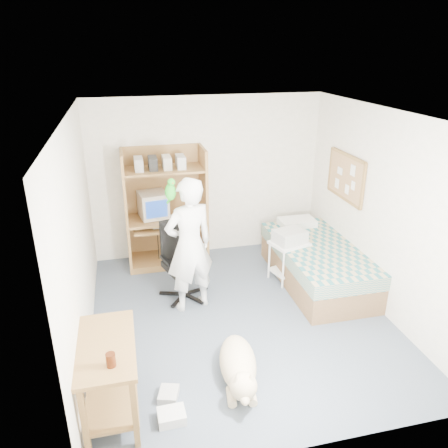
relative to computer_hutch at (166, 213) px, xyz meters
name	(u,v)px	position (x,y,z in m)	size (l,w,h in m)	color
floor	(240,316)	(0.70, -1.74, -0.82)	(4.00, 4.00, 0.00)	#46525F
wall_back	(207,178)	(0.70, 0.26, 0.43)	(3.60, 0.02, 2.50)	beige
wall_right	(381,212)	(2.50, -1.74, 0.43)	(0.02, 4.00, 2.50)	beige
wall_left	(78,240)	(-1.10, -1.74, 0.43)	(0.02, 4.00, 2.50)	beige
ceiling	(243,114)	(0.70, -1.74, 1.68)	(3.60, 4.00, 0.02)	white
computer_hutch	(166,213)	(0.00, 0.00, 0.00)	(1.20, 0.63, 1.80)	olive
bed	(316,263)	(2.00, -1.12, -0.53)	(1.02, 2.02, 0.66)	brown
side_desk	(109,368)	(-0.85, -2.94, -0.33)	(0.50, 1.00, 0.75)	brown
corkboard	(346,177)	(2.47, -0.84, 0.63)	(0.04, 0.94, 0.66)	#9E6F47
office_chair	(182,270)	(0.08, -1.06, -0.45)	(0.60, 0.60, 1.05)	black
person	(189,246)	(0.15, -1.36, 0.05)	(0.64, 0.42, 1.75)	white
parrot	(171,191)	(-0.05, -1.35, 0.78)	(0.13, 0.22, 0.35)	#13891A
dog	(239,366)	(0.39, -2.83, -0.63)	(0.48, 1.15, 0.43)	tan
printer_cart	(289,255)	(1.63, -0.98, -0.43)	(0.59, 0.52, 0.59)	white
printer	(290,236)	(1.63, -0.98, -0.14)	(0.42, 0.32, 0.18)	#B3B3AE
crt_monitor	(153,205)	(-0.18, 0.01, 0.14)	(0.46, 0.48, 0.38)	beige
keyboard	(168,226)	(0.01, -0.16, -0.15)	(0.45, 0.16, 0.03)	beige
pencil_cup	(187,213)	(0.30, -0.09, 0.00)	(0.08, 0.08, 0.12)	gold
drink_glass	(111,360)	(-0.80, -3.23, -0.01)	(0.08, 0.08, 0.12)	#3F190A
floor_box_a	(172,416)	(-0.34, -3.19, -0.77)	(0.25, 0.20, 0.10)	silver
floor_box_b	(169,395)	(-0.33, -2.90, -0.78)	(0.18, 0.22, 0.08)	#BABAB5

